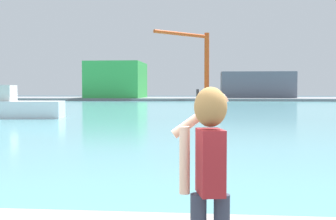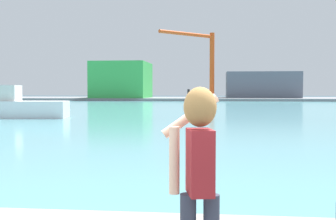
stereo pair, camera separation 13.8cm
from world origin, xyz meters
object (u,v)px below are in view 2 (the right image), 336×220
Objects in this scene: boat_moored at (11,106)px; port_crane at (204,55)px; warehouse_right at (262,85)px; person_photographer at (198,166)px; warehouse_left at (122,80)px.

port_crane is at bearing 69.53° from boat_moored.
warehouse_right is 1.14× the size of port_crane.
person_photographer is 33.92m from boat_moored.
port_crane reaches higher than boat_moored.
warehouse_right is at bearing 27.56° from port_crane.
port_crane is (13.92, 56.83, 8.36)m from boat_moored.
warehouse_left is 0.98× the size of port_crane.
warehouse_right is at bearing 6.42° from warehouse_left.
port_crane is at bearing -10.58° from person_photographer.
warehouse_right reaches higher than boat_moored.
warehouse_left is 0.86× the size of warehouse_right.
person_photographer is at bearing -96.22° from warehouse_right.
boat_moored is at bearing -112.62° from warehouse_right.
warehouse_right is 15.31m from port_crane.
warehouse_left reaches higher than person_photographer.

